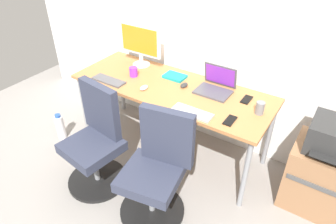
% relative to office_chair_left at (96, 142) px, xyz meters
% --- Properties ---
extents(ground_plane, '(5.28, 5.28, 0.00)m').
position_rel_office_chair_left_xyz_m(ground_plane, '(0.32, 0.71, -0.42)').
color(ground_plane, gray).
extents(back_wall, '(4.40, 0.04, 2.60)m').
position_rel_office_chair_left_xyz_m(back_wall, '(0.32, 1.15, 0.88)').
color(back_wall, white).
rests_on(back_wall, ground).
extents(desk, '(1.91, 0.72, 0.75)m').
position_rel_office_chair_left_xyz_m(desk, '(0.32, 0.71, 0.26)').
color(desk, '#B77542').
rests_on(desk, ground).
extents(office_chair_left, '(0.54, 0.54, 0.94)m').
position_rel_office_chair_left_xyz_m(office_chair_left, '(0.00, 0.00, 0.00)').
color(office_chair_left, black).
rests_on(office_chair_left, ground).
extents(office_chair_right, '(0.54, 0.54, 0.94)m').
position_rel_office_chair_left_xyz_m(office_chair_right, '(0.65, -0.00, 0.00)').
color(office_chair_right, black).
rests_on(office_chair_right, ground).
extents(side_cabinet, '(0.51, 0.45, 0.59)m').
position_rel_office_chair_left_xyz_m(side_cabinet, '(1.74, 0.78, -0.13)').
color(side_cabinet, '#996B47').
rests_on(side_cabinet, ground).
extents(printer, '(0.38, 0.40, 0.24)m').
position_rel_office_chair_left_xyz_m(printer, '(1.74, 0.78, 0.29)').
color(printer, '#2D2D2D').
rests_on(printer, side_cabinet).
extents(water_bottle_on_floor, '(0.09, 0.09, 0.31)m').
position_rel_office_chair_left_xyz_m(water_bottle_on_floor, '(-0.77, 0.19, -0.28)').
color(water_bottle_on_floor, white).
rests_on(water_bottle_on_floor, ground).
extents(desktop_monitor, '(0.48, 0.18, 0.43)m').
position_rel_office_chair_left_xyz_m(desktop_monitor, '(-0.19, 0.93, 0.57)').
color(desktop_monitor, silver).
rests_on(desktop_monitor, desk).
extents(open_laptop, '(0.31, 0.27, 0.23)m').
position_rel_office_chair_left_xyz_m(open_laptop, '(0.70, 0.87, 0.38)').
color(open_laptop, '#4C4C51').
rests_on(open_laptop, desk).
extents(keyboard_by_monitor, '(0.34, 0.12, 0.02)m').
position_rel_office_chair_left_xyz_m(keyboard_by_monitor, '(-0.23, 0.47, 0.33)').
color(keyboard_by_monitor, '#515156').
rests_on(keyboard_by_monitor, desk).
extents(keyboard_by_laptop, '(0.34, 0.12, 0.02)m').
position_rel_office_chair_left_xyz_m(keyboard_by_laptop, '(0.71, 0.43, 0.33)').
color(keyboard_by_laptop, '#B7B7B7').
rests_on(keyboard_by_laptop, desk).
extents(mouse_by_monitor, '(0.06, 0.10, 0.03)m').
position_rel_office_chair_left_xyz_m(mouse_by_monitor, '(0.43, 0.77, 0.34)').
color(mouse_by_monitor, '#2D2D2D').
rests_on(mouse_by_monitor, desk).
extents(mouse_by_laptop, '(0.06, 0.10, 0.03)m').
position_rel_office_chair_left_xyz_m(mouse_by_laptop, '(0.14, 0.53, 0.34)').
color(mouse_by_laptop, silver).
rests_on(mouse_by_laptop, desk).
extents(coffee_mug, '(0.08, 0.08, 0.09)m').
position_rel_office_chair_left_xyz_m(coffee_mug, '(-0.10, 0.69, 0.37)').
color(coffee_mug, purple).
rests_on(coffee_mug, desk).
extents(pen_cup, '(0.07, 0.07, 0.10)m').
position_rel_office_chair_left_xyz_m(pen_cup, '(1.16, 0.73, 0.38)').
color(pen_cup, slate).
rests_on(pen_cup, desk).
extents(phone_near_monitor, '(0.07, 0.14, 0.01)m').
position_rel_office_chair_left_xyz_m(phone_near_monitor, '(1.00, 0.87, 0.33)').
color(phone_near_monitor, black).
rests_on(phone_near_monitor, desk).
extents(phone_near_laptop, '(0.07, 0.14, 0.01)m').
position_rel_office_chair_left_xyz_m(phone_near_laptop, '(1.01, 0.50, 0.33)').
color(phone_near_laptop, black).
rests_on(phone_near_laptop, desk).
extents(notebook, '(0.21, 0.15, 0.03)m').
position_rel_office_chair_left_xyz_m(notebook, '(0.26, 0.88, 0.34)').
color(notebook, teal).
rests_on(notebook, desk).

